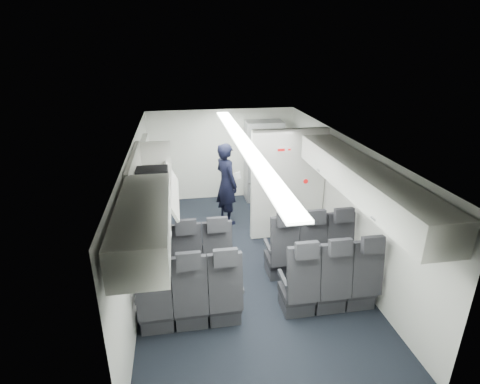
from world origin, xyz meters
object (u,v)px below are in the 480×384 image
object	(u,v)px
carry_on_bag	(152,177)
flight_attendant	(226,184)
boarding_door	(148,185)
galley_unit	(263,161)
seat_row_mid	(262,292)
seat_row_front	(250,257)

from	to	relation	value
carry_on_bag	flight_attendant	bearing A→B (deg)	57.70
flight_attendant	carry_on_bag	bearing A→B (deg)	122.36
boarding_door	flight_attendant	size ratio (longest dim) A/B	1.08
galley_unit	flight_attendant	size ratio (longest dim) A/B	1.11
seat_row_mid	boarding_door	xyz separation A→B (m)	(-1.64, 2.99, 0.55)
seat_row_mid	galley_unit	bearing A→B (deg)	77.12
flight_attendant	galley_unit	bearing A→B (deg)	-67.83
seat_row_mid	flight_attendant	world-z (taller)	flight_attendant
boarding_door	flight_attendant	bearing A→B (deg)	2.35
seat_row_front	carry_on_bag	world-z (taller)	carry_on_bag
galley_unit	carry_on_bag	size ratio (longest dim) A/B	4.32
boarding_door	flight_attendant	world-z (taller)	boarding_door
boarding_door	carry_on_bag	world-z (taller)	carry_on_bag
seat_row_front	boarding_door	distance (m)	2.71
galley_unit	carry_on_bag	distance (m)	4.01
galley_unit	flight_attendant	xyz separation A→B (m)	(-1.03, -1.10, -0.09)
seat_row_front	carry_on_bag	distance (m)	1.97
carry_on_bag	seat_row_mid	bearing A→B (deg)	-35.40
seat_row_mid	carry_on_bag	world-z (taller)	carry_on_bag
flight_attendant	carry_on_bag	world-z (taller)	carry_on_bag
flight_attendant	carry_on_bag	distance (m)	2.60
seat_row_mid	boarding_door	size ratio (longest dim) A/B	1.79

